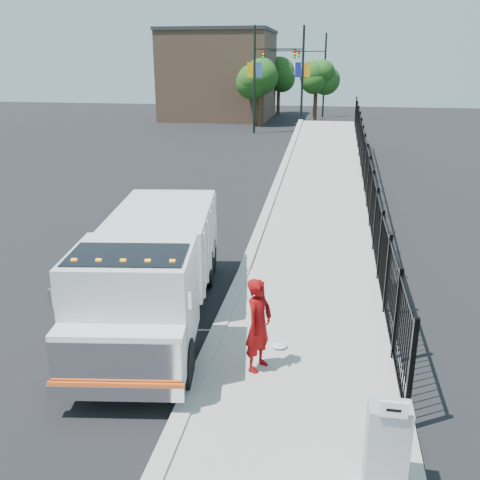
# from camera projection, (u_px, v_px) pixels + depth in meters

# --- Properties ---
(ground) EXTENTS (120.00, 120.00, 0.00)m
(ground) POSITION_uv_depth(u_px,v_px,m) (213.00, 347.00, 10.91)
(ground) COLOR black
(ground) RESTS_ON ground
(sidewalk) EXTENTS (3.55, 12.00, 0.12)m
(sidewalk) POSITION_uv_depth(u_px,v_px,m) (302.00, 415.00, 8.72)
(sidewalk) COLOR #9E998E
(sidewalk) RESTS_ON ground
(curb) EXTENTS (0.30, 12.00, 0.16)m
(curb) POSITION_uv_depth(u_px,v_px,m) (187.00, 402.00, 9.02)
(curb) COLOR #ADAAA3
(curb) RESTS_ON ground
(ramp) EXTENTS (3.95, 24.06, 3.19)m
(ramp) POSITION_uv_depth(u_px,v_px,m) (329.00, 182.00, 25.51)
(ramp) COLOR #9E998E
(ramp) RESTS_ON ground
(iron_fence) EXTENTS (0.10, 28.00, 1.80)m
(iron_fence) POSITION_uv_depth(u_px,v_px,m) (365.00, 183.00, 21.26)
(iron_fence) COLOR black
(iron_fence) RESTS_ON ground
(truck) EXTENTS (3.18, 7.24, 2.40)m
(truck) POSITION_uv_depth(u_px,v_px,m) (152.00, 267.00, 11.47)
(truck) COLOR black
(truck) RESTS_ON ground
(worker) EXTENTS (0.65, 0.76, 1.78)m
(worker) POSITION_uv_depth(u_px,v_px,m) (259.00, 325.00, 9.68)
(worker) COLOR maroon
(worker) RESTS_ON sidewalk
(utility_cabinet) EXTENTS (0.55, 0.40, 1.25)m
(utility_cabinet) POSITION_uv_depth(u_px,v_px,m) (387.00, 446.00, 7.02)
(utility_cabinet) COLOR gray
(utility_cabinet) RESTS_ON sidewalk
(arrow_sign) EXTENTS (0.35, 0.04, 0.22)m
(arrow_sign) POSITION_uv_depth(u_px,v_px,m) (394.00, 410.00, 6.58)
(arrow_sign) COLOR white
(arrow_sign) RESTS_ON utility_cabinet
(debris) EXTENTS (0.32, 0.32, 0.08)m
(debris) POSITION_uv_depth(u_px,v_px,m) (279.00, 345.00, 10.66)
(debris) COLOR silver
(debris) RESTS_ON sidewalk
(light_pole_0) EXTENTS (3.77, 0.22, 8.00)m
(light_pole_0) POSITION_uv_depth(u_px,v_px,m) (258.00, 76.00, 40.97)
(light_pole_0) COLOR black
(light_pole_0) RESTS_ON ground
(light_pole_1) EXTENTS (3.78, 0.22, 8.00)m
(light_pole_1) POSITION_uv_depth(u_px,v_px,m) (298.00, 76.00, 41.10)
(light_pole_1) COLOR black
(light_pole_1) RESTS_ON ground
(light_pole_2) EXTENTS (3.77, 0.22, 8.00)m
(light_pole_2) POSITION_uv_depth(u_px,v_px,m) (269.00, 73.00, 49.97)
(light_pole_2) COLOR black
(light_pole_2) RESTS_ON ground
(light_pole_3) EXTENTS (3.78, 0.22, 8.00)m
(light_pole_3) POSITION_uv_depth(u_px,v_px,m) (321.00, 72.00, 52.75)
(light_pole_3) COLOR black
(light_pole_3) RESTS_ON ground
(tree_0) EXTENTS (3.10, 3.10, 5.55)m
(tree_0) POSITION_uv_depth(u_px,v_px,m) (261.00, 79.00, 45.28)
(tree_0) COLOR #382314
(tree_0) RESTS_ON ground
(tree_1) EXTENTS (2.32, 2.32, 5.16)m
(tree_1) POSITION_uv_depth(u_px,v_px,m) (316.00, 79.00, 46.38)
(tree_1) COLOR #382314
(tree_1) RESTS_ON ground
(tree_2) EXTENTS (3.27, 3.27, 5.64)m
(tree_2) POSITION_uv_depth(u_px,v_px,m) (279.00, 75.00, 56.18)
(tree_2) COLOR #382314
(tree_2) RESTS_ON ground
(building) EXTENTS (10.00, 10.00, 8.00)m
(building) POSITION_uv_depth(u_px,v_px,m) (220.00, 76.00, 52.14)
(building) COLOR #8C664C
(building) RESTS_ON ground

